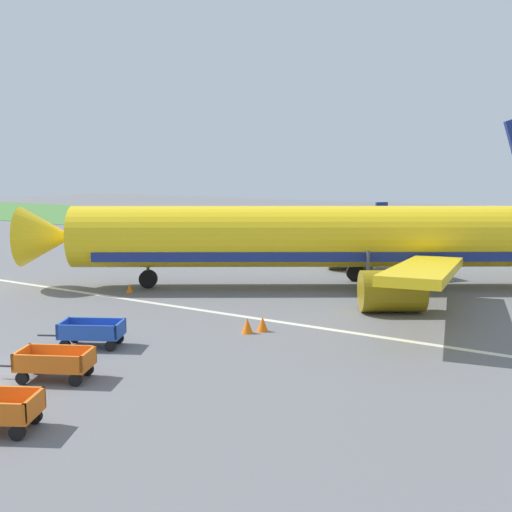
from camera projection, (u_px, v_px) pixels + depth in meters
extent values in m
cube|color=#477A38|center=(440.00, 234.00, 68.53)|extent=(220.00, 28.00, 0.06)
cube|color=silver|center=(202.00, 310.00, 32.58)|extent=(120.00, 0.36, 0.01)
cylinder|color=yellow|center=(321.00, 236.00, 38.30)|extent=(27.26, 19.29, 3.70)
cube|color=navy|center=(320.00, 253.00, 38.44)|extent=(24.64, 17.51, 0.56)
cone|color=yellow|center=(48.00, 237.00, 38.15)|extent=(4.65, 4.78, 3.63)
cube|color=yellow|center=(426.00, 270.00, 30.17)|extent=(4.95, 13.26, 1.35)
cylinder|color=#856D0E|center=(392.00, 291.00, 31.89)|extent=(3.83, 3.49, 2.10)
cube|color=yellow|center=(364.00, 233.00, 46.70)|extent=(12.10, 9.65, 1.35)
cube|color=navy|center=(381.00, 213.00, 53.02)|extent=(0.80, 1.01, 1.90)
cylinder|color=#856D0E|center=(350.00, 254.00, 45.33)|extent=(3.83, 3.49, 2.10)
cylinder|color=#4C4C51|center=(148.00, 262.00, 38.43)|extent=(0.20, 0.20, 2.04)
cylinder|color=black|center=(148.00, 279.00, 38.57)|extent=(1.17, 0.97, 1.10)
cylinder|color=#4C4C51|center=(368.00, 268.00, 36.37)|extent=(0.20, 0.20, 2.04)
cylinder|color=black|center=(367.00, 285.00, 36.51)|extent=(1.17, 0.97, 1.10)
cylinder|color=#4C4C51|center=(355.00, 257.00, 40.72)|extent=(0.20, 0.20, 2.04)
cylinder|color=black|center=(355.00, 273.00, 40.87)|extent=(1.17, 0.97, 1.10)
cube|color=orange|center=(3.00, 395.00, 18.33)|extent=(2.25, 1.26, 0.55)
cube|color=orange|center=(34.00, 405.00, 17.60)|extent=(0.75, 1.28, 0.55)
cylinder|color=black|center=(17.00, 432.00, 17.15)|extent=(0.46, 0.35, 0.44)
cylinder|color=black|center=(34.00, 416.00, 18.25)|extent=(0.46, 0.35, 0.44)
cube|color=orange|center=(55.00, 366.00, 21.96)|extent=(2.86, 2.36, 0.08)
cube|color=orange|center=(47.00, 363.00, 21.28)|extent=(2.28, 1.20, 0.55)
cube|color=orange|center=(62.00, 352.00, 22.56)|extent=(2.28, 1.20, 0.55)
cube|color=orange|center=(22.00, 357.00, 22.04)|extent=(0.71, 1.30, 0.55)
cube|color=orange|center=(88.00, 359.00, 21.80)|extent=(0.71, 1.30, 0.55)
cylinder|color=#2D2D33|center=(6.00, 366.00, 22.15)|extent=(0.93, 0.52, 0.08)
cylinder|color=black|center=(22.00, 378.00, 21.54)|extent=(0.47, 0.34, 0.44)
cylinder|color=black|center=(37.00, 368.00, 22.64)|extent=(0.47, 0.34, 0.44)
cylinder|color=black|center=(75.00, 380.00, 21.36)|extent=(0.47, 0.34, 0.44)
cylinder|color=black|center=(87.00, 369.00, 22.46)|extent=(0.47, 0.34, 0.44)
cube|color=#234CB2|center=(92.00, 335.00, 25.99)|extent=(2.86, 2.40, 0.08)
cube|color=#234CB2|center=(86.00, 332.00, 25.30)|extent=(2.26, 1.25, 0.55)
cube|color=#234CB2|center=(97.00, 324.00, 26.58)|extent=(2.26, 1.25, 0.55)
cube|color=#234CB2|center=(63.00, 327.00, 26.03)|extent=(0.74, 1.29, 0.55)
cube|color=#234CB2|center=(120.00, 329.00, 25.85)|extent=(0.74, 1.29, 0.55)
cylinder|color=#2D2D33|center=(49.00, 335.00, 26.13)|extent=(0.92, 0.54, 0.08)
cylinder|color=black|center=(65.00, 345.00, 25.54)|extent=(0.46, 0.35, 0.44)
cylinder|color=black|center=(75.00, 337.00, 26.65)|extent=(0.46, 0.35, 0.44)
cylinder|color=black|center=(110.00, 346.00, 25.40)|extent=(0.46, 0.35, 0.44)
cylinder|color=black|center=(118.00, 338.00, 26.50)|extent=(0.46, 0.35, 0.44)
cone|color=orange|center=(262.00, 324.00, 28.45)|extent=(0.51, 0.51, 0.68)
cone|color=orange|center=(247.00, 326.00, 28.13)|extent=(0.52, 0.52, 0.68)
cone|color=orange|center=(130.00, 288.00, 37.12)|extent=(0.43, 0.43, 0.56)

